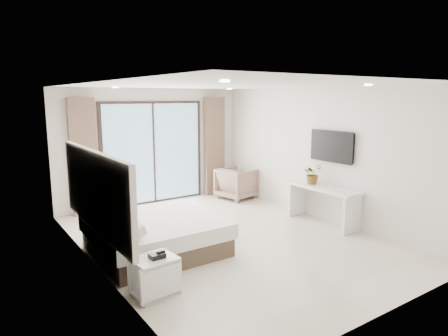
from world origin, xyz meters
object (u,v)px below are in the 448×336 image
Objects in this scene: nightstand at (155,276)px; bed at (155,235)px; armchair at (237,182)px; console_desk at (323,197)px.

bed is at bearing 59.53° from nightstand.
nightstand is 0.69× the size of armchair.
console_desk is (3.37, -0.54, 0.27)m from bed.
bed reaches higher than nightstand.
console_desk is at bearing 173.25° from armchair.
console_desk reaches higher than nightstand.
armchair reaches higher than bed.
armchair reaches higher than console_desk.
nightstand is 5.09m from armchair.
bed is at bearing 170.96° from console_desk.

